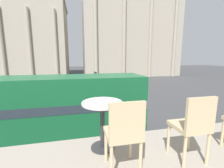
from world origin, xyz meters
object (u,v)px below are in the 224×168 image
object	(u,v)px
traffic_light_mid	(95,80)
car_maroon	(94,88)
cafe_chair_0	(124,132)
plaza_building_right	(129,32)
cafe_chair_1	(193,125)
pedestrian_olive	(128,81)
double_decker_bus	(52,109)
pedestrian_red	(41,79)
cafe_dining_table	(102,115)
car_black	(45,95)
plaza_building_left	(26,40)
traffic_light_near	(31,97)

from	to	relation	value
traffic_light_mid	car_maroon	world-z (taller)	traffic_light_mid
cafe_chair_0	plaza_building_right	xyz separation A→B (m)	(15.38, 44.59, 8.87)
cafe_chair_1	pedestrian_olive	bearing A→B (deg)	75.62
double_decker_bus	pedestrian_red	bearing A→B (deg)	102.13
cafe_dining_table	car_black	bearing A→B (deg)	104.31
double_decker_bus	cafe_dining_table	world-z (taller)	cafe_dining_table
cafe_chair_0	pedestrian_olive	world-z (taller)	cafe_chair_0
cafe_chair_1	pedestrian_olive	world-z (taller)	cafe_chair_1
double_decker_bus	traffic_light_mid	world-z (taller)	double_decker_bus
pedestrian_olive	car_black	bearing A→B (deg)	166.51
double_decker_bus	car_black	bearing A→B (deg)	101.44
plaza_building_left	traffic_light_mid	xyz separation A→B (m)	(16.34, -28.36, -7.93)
cafe_chair_0	traffic_light_mid	distance (m)	18.35
double_decker_bus	plaza_building_left	size ratio (longest dim) A/B	0.46
pedestrian_olive	plaza_building_left	bearing A→B (deg)	96.76
traffic_light_mid	cafe_dining_table	bearing A→B (deg)	-95.89
cafe_chair_0	plaza_building_right	size ratio (longest dim) A/B	0.03
cafe_dining_table	pedestrian_olive	xyz separation A→B (m)	(8.63, 23.92, -3.31)
cafe_chair_0	plaza_building_left	size ratio (longest dim) A/B	0.04
cafe_dining_table	plaza_building_right	distance (m)	47.53
double_decker_bus	cafe_dining_table	size ratio (longest dim) A/B	14.38
plaza_building_right	pedestrian_red	size ratio (longest dim) A/B	17.52
cafe_chair_1	pedestrian_red	bearing A→B (deg)	108.69
car_maroon	pedestrian_olive	xyz separation A→B (m)	(6.66, 3.44, 0.30)
cafe_chair_1	traffic_light_mid	xyz separation A→B (m)	(0.74, 18.17, -2.01)
traffic_light_near	car_black	bearing A→B (deg)	94.91
traffic_light_mid	cafe_chair_1	bearing A→B (deg)	-92.32
traffic_light_near	traffic_light_mid	size ratio (longest dim) A/B	1.01
double_decker_bus	car_black	distance (m)	11.34
cafe_chair_1	car_maroon	distance (m)	21.36
double_decker_bus	cafe_chair_0	size ratio (longest dim) A/B	11.54
cafe_chair_1	traffic_light_near	size ratio (longest dim) A/B	0.26
cafe_dining_table	double_decker_bus	bearing A→B (deg)	106.05
plaza_building_left	traffic_light_mid	bearing A→B (deg)	-60.05
plaza_building_left	traffic_light_near	distance (m)	38.63
plaza_building_left	traffic_light_mid	size ratio (longest dim) A/B	6.56
plaza_building_left	cafe_chair_0	bearing A→B (deg)	-72.48
traffic_light_near	car_maroon	distance (m)	12.32
traffic_light_mid	pedestrian_olive	xyz separation A→B (m)	(6.82, 6.30, -1.28)
double_decker_bus	cafe_chair_1	size ratio (longest dim) A/B	11.54
cafe_chair_1	car_maroon	bearing A→B (deg)	90.33
cafe_dining_table	plaza_building_right	xyz separation A→B (m)	(15.55, 44.04, 8.85)
car_black	pedestrian_olive	bearing A→B (deg)	-103.15
double_decker_bus	car_maroon	distance (m)	14.53
cafe_dining_table	car_maroon	world-z (taller)	cafe_dining_table
plaza_building_right	traffic_light_near	xyz separation A→B (m)	(-19.34, -34.33, -10.85)
plaza_building_left	traffic_light_mid	world-z (taller)	plaza_building_left
cafe_dining_table	traffic_light_near	size ratio (longest dim) A/B	0.21
cafe_chair_0	traffic_light_near	distance (m)	11.18
cafe_dining_table	plaza_building_left	world-z (taller)	plaza_building_left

